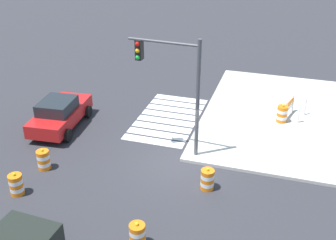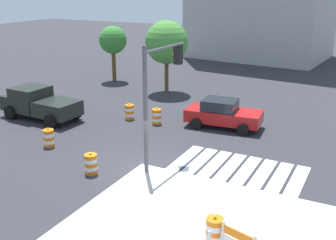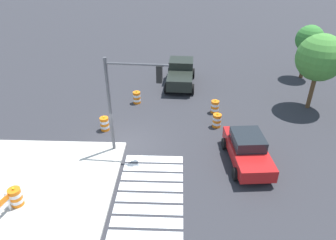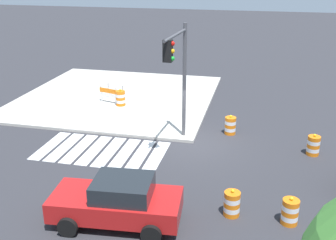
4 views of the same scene
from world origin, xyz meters
name	(u,v)px [view 4 (image 4 of 4)]	position (x,y,z in m)	size (l,w,h in m)	color
ground_plane	(193,144)	(0.00, 0.00, 0.00)	(120.00, 120.00, 0.00)	#2D2D33
sidewalk_corner	(118,97)	(6.00, -6.00, 0.07)	(12.00, 12.00, 0.15)	#BCB7AD
crosswalk_stripes	(102,151)	(4.00, 1.80, 0.01)	(5.85, 3.20, 0.02)	silver
sports_car	(118,201)	(1.36, 6.90, 0.81)	(4.44, 2.43, 1.63)	red
traffic_barrel_near_corner	(290,212)	(-4.24, 5.68, 0.45)	(0.56, 0.56, 1.02)	orange
traffic_barrel_crosswalk_end	(232,204)	(-2.31, 5.63, 0.45)	(0.56, 0.56, 1.02)	orange
traffic_barrel_median_near	(230,126)	(-1.62, -1.62, 0.45)	(0.56, 0.56, 1.02)	orange
traffic_barrel_median_far	(313,145)	(-5.50, -0.03, 0.45)	(0.56, 0.56, 1.02)	orange
traffic_barrel_on_sidewalk	(121,98)	(5.16, -4.20, 0.60)	(0.56, 0.56, 1.02)	orange
construction_barricade	(110,93)	(6.00, -4.68, 0.72)	(1.40, 1.09, 1.00)	silver
traffic_light_pole	(178,66)	(0.66, 0.54, 3.91)	(0.48, 3.29, 5.50)	#4C4C51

